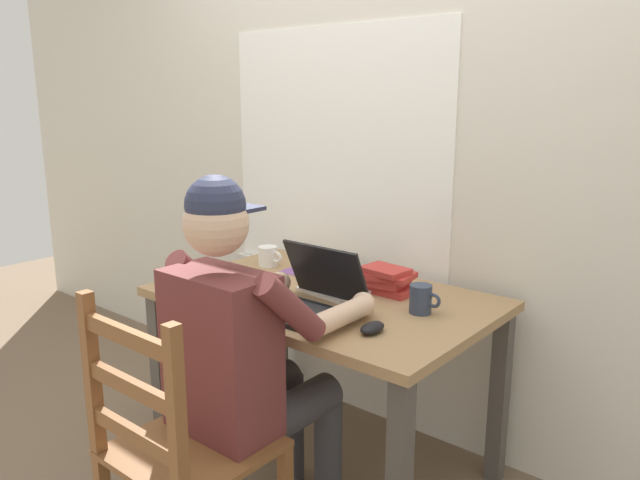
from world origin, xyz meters
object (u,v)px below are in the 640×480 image
object	(u,v)px
laptop	(309,296)
landscape_photo_print	(297,272)
coffee_mug_white	(268,256)
book_stack_main	(388,280)
coffee_mug_dark	(421,299)
seated_person	(247,349)
computer_mouse	(372,328)
coffee_mug_spare	(339,263)
wooden_chair	(178,452)
desk	(324,318)

from	to	relation	value
laptop	landscape_photo_print	xyz separation A→B (m)	(-0.35, 0.33, -0.05)
coffee_mug_white	book_stack_main	distance (m)	0.61
laptop	coffee_mug_dark	distance (m)	0.39
book_stack_main	landscape_photo_print	size ratio (longest dim) A/B	1.53
seated_person	laptop	bearing A→B (deg)	89.99
computer_mouse	seated_person	bearing A→B (deg)	-137.25
coffee_mug_spare	coffee_mug_white	bearing A→B (deg)	-162.06
laptop	computer_mouse	size ratio (longest dim) A/B	3.30
seated_person	wooden_chair	size ratio (longest dim) A/B	1.33
computer_mouse	coffee_mug_spare	size ratio (longest dim) A/B	0.91
wooden_chair	laptop	size ratio (longest dim) A/B	2.80
seated_person	landscape_photo_print	distance (m)	0.71
seated_person	book_stack_main	world-z (taller)	seated_person
computer_mouse	coffee_mug_dark	size ratio (longest dim) A/B	0.87
laptop	landscape_photo_print	world-z (taller)	laptop
desk	laptop	distance (m)	0.24
seated_person	laptop	xyz separation A→B (m)	(0.00, 0.30, 0.10)
computer_mouse	book_stack_main	xyz separation A→B (m)	(-0.19, 0.37, 0.03)
desk	landscape_photo_print	world-z (taller)	landscape_photo_print
coffee_mug_white	book_stack_main	xyz separation A→B (m)	(0.61, 0.02, 0.01)
computer_mouse	coffee_mug_white	xyz separation A→B (m)	(-0.80, 0.35, 0.03)
coffee_mug_dark	landscape_photo_print	bearing A→B (deg)	171.38
desk	book_stack_main	distance (m)	0.28
desk	wooden_chair	distance (m)	0.78
coffee_mug_white	coffee_mug_spare	size ratio (longest dim) A/B	1.11
desk	coffee_mug_dark	xyz separation A→B (m)	(0.39, 0.05, 0.15)
wooden_chair	seated_person	bearing A→B (deg)	90.00
wooden_chair	coffee_mug_spare	size ratio (longest dim) A/B	8.40
laptop	seated_person	bearing A→B (deg)	-90.01
wooden_chair	desk	bearing A→B (deg)	95.73
seated_person	computer_mouse	size ratio (longest dim) A/B	12.29
coffee_mug_dark	laptop	bearing A→B (deg)	-144.25
seated_person	landscape_photo_print	bearing A→B (deg)	119.10
coffee_mug_dark	book_stack_main	distance (m)	0.24
desk	coffee_mug_spare	xyz separation A→B (m)	(-0.12, 0.25, 0.14)
seated_person	book_stack_main	xyz separation A→B (m)	(0.10, 0.64, 0.10)
coffee_mug_spare	book_stack_main	xyz separation A→B (m)	(0.30, -0.08, 0.00)
seated_person	coffee_mug_dark	xyz separation A→B (m)	(0.31, 0.52, 0.09)
desk	book_stack_main	bearing A→B (deg)	42.61
wooden_chair	coffee_mug_dark	bearing A→B (deg)	68.70
laptop	coffee_mug_spare	xyz separation A→B (m)	(-0.20, 0.42, -0.01)
desk	computer_mouse	distance (m)	0.43
desk	laptop	xyz separation A→B (m)	(0.08, -0.18, 0.15)
seated_person	landscape_photo_print	world-z (taller)	seated_person
desk	computer_mouse	world-z (taller)	computer_mouse
coffee_mug_spare	book_stack_main	world-z (taller)	book_stack_main
coffee_mug_white	seated_person	bearing A→B (deg)	-50.64
desk	wooden_chair	world-z (taller)	wooden_chair
desk	coffee_mug_spare	distance (m)	0.31
seated_person	wooden_chair	xyz separation A→B (m)	(0.00, -0.28, -0.22)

